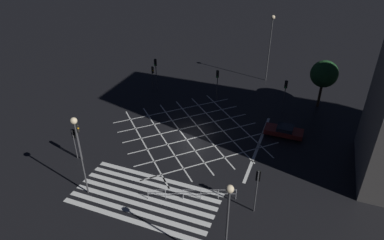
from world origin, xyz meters
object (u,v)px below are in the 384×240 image
at_px(traffic_light_nw_main, 153,73).
at_px(street_lamp_east, 77,139).
at_px(traffic_light_sw_cross, 74,138).
at_px(traffic_light_ne_cross, 285,90).
at_px(traffic_light_nw_cross, 156,68).
at_px(waiting_car, 284,131).
at_px(traffic_light_sw_main, 78,134).
at_px(traffic_light_se_cross, 257,183).
at_px(traffic_light_median_north, 217,79).
at_px(street_tree_near, 324,74).
at_px(street_lamp_far, 271,35).
at_px(street_lamp_west, 228,212).

xyz_separation_m(traffic_light_nw_main, street_lamp_east, (4.21, -21.01, 3.27)).
distance_m(traffic_light_sw_cross, traffic_light_ne_cross, 24.42).
height_order(traffic_light_nw_cross, traffic_light_nw_main, traffic_light_nw_cross).
relative_size(traffic_light_nw_main, waiting_car, 0.80).
bearing_deg(traffic_light_ne_cross, traffic_light_sw_main, -45.16).
bearing_deg(traffic_light_sw_main, traffic_light_sw_cross, 170.66).
bearing_deg(traffic_light_sw_main, traffic_light_ne_cross, 44.84).
height_order(traffic_light_sw_main, traffic_light_sw_cross, traffic_light_sw_main).
bearing_deg(traffic_light_sw_main, traffic_light_se_cross, -2.02).
relative_size(traffic_light_nw_cross, traffic_light_nw_main, 1.36).
distance_m(traffic_light_median_north, street_lamp_east, 21.59).
relative_size(traffic_light_sw_main, traffic_light_ne_cross, 0.98).
relative_size(traffic_light_sw_main, street_tree_near, 0.69).
bearing_deg(traffic_light_nw_main, traffic_light_nw_cross, -12.62).
bearing_deg(waiting_car, traffic_light_nw_cross, -16.37).
relative_size(traffic_light_median_north, waiting_car, 1.02).
height_order(traffic_light_se_cross, traffic_light_median_north, traffic_light_median_north).
height_order(traffic_light_median_north, street_lamp_far, street_lamp_far).
xyz_separation_m(traffic_light_ne_cross, street_lamp_far, (-3.72, 9.04, 3.82)).
bearing_deg(traffic_light_sw_cross, street_lamp_west, -111.69).
xyz_separation_m(traffic_light_median_north, traffic_light_sw_cross, (-9.16, -16.93, -0.64)).
bearing_deg(street_lamp_east, traffic_light_ne_cross, 56.52).
relative_size(traffic_light_median_north, street_lamp_far, 0.45).
height_order(traffic_light_sw_cross, street_tree_near, street_tree_near).
xyz_separation_m(traffic_light_nw_cross, waiting_car, (18.24, -5.36, -2.68)).
bearing_deg(waiting_car, street_tree_near, -109.89).
xyz_separation_m(street_tree_near, waiting_car, (-3.07, -8.48, -3.85)).
height_order(traffic_light_se_cross, street_tree_near, street_tree_near).
distance_m(traffic_light_nw_cross, traffic_light_ne_cross, 17.31).
bearing_deg(street_lamp_far, waiting_car, -71.87).
relative_size(traffic_light_sw_main, traffic_light_se_cross, 1.01).
bearing_deg(traffic_light_nw_main, traffic_light_sw_main, -87.13).
bearing_deg(traffic_light_ne_cross, traffic_light_sw_cross, -46.44).
distance_m(traffic_light_median_north, traffic_light_nw_main, 9.38).
bearing_deg(street_lamp_west, street_tree_near, 80.79).
height_order(traffic_light_nw_cross, street_lamp_far, street_lamp_far).
bearing_deg(street_lamp_far, traffic_light_median_north, -118.31).
relative_size(traffic_light_nw_main, street_tree_near, 0.55).
height_order(traffic_light_median_north, street_tree_near, street_tree_near).
distance_m(traffic_light_nw_main, waiting_car, 19.69).
xyz_separation_m(traffic_light_median_north, street_lamp_far, (4.81, 8.93, 3.83)).
distance_m(traffic_light_se_cross, traffic_light_nw_main, 25.54).
bearing_deg(street_lamp_west, street_lamp_east, 167.23).
bearing_deg(traffic_light_nw_main, traffic_light_median_north, -1.30).
bearing_deg(traffic_light_nw_cross, traffic_light_median_north, 89.46).
bearing_deg(street_lamp_east, traffic_light_nw_main, 101.32).
bearing_deg(traffic_light_se_cross, traffic_light_sw_main, 87.98).
relative_size(traffic_light_se_cross, traffic_light_ne_cross, 0.97).
bearing_deg(street_lamp_east, traffic_light_median_north, 76.09).
bearing_deg(traffic_light_se_cross, street_lamp_east, 102.64).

